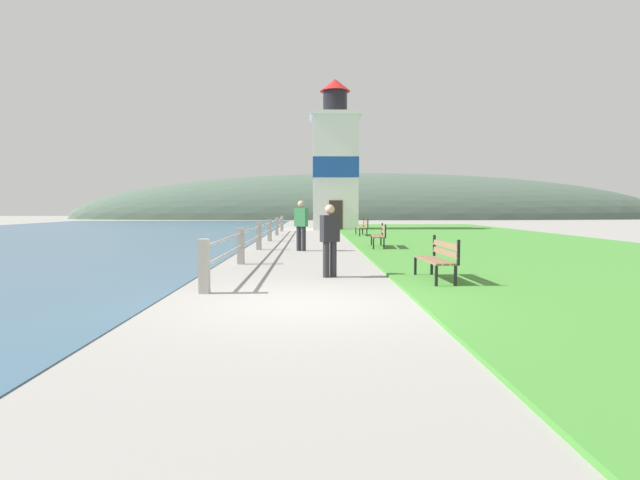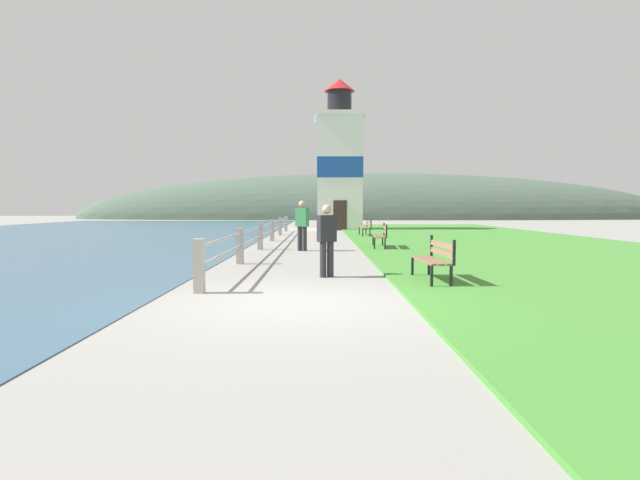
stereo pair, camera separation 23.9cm
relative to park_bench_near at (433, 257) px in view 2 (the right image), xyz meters
name	(u,v)px [view 2 (the right image)]	position (x,y,z in m)	size (l,w,h in m)	color
ground_plane	(293,304)	(-2.77, -2.18, -0.54)	(160.00, 160.00, 0.00)	gray
grass_verge	(486,241)	(5.10, 11.96, -0.51)	(12.00, 42.42, 0.06)	#428433
seawall_railing	(265,231)	(-4.54, 10.34, 0.04)	(0.18, 23.22, 0.99)	#A8A399
park_bench_near	(433,257)	(0.00, 0.00, 0.00)	(0.54, 1.67, 0.94)	brown
park_bench_midway	(380,234)	(-0.07, 8.38, 0.00)	(0.62, 1.90, 0.94)	brown
park_bench_far	(365,226)	(0.10, 16.24, 0.00)	(0.51, 1.86, 0.94)	brown
lighthouse	(338,165)	(-1.02, 24.48, 3.92)	(3.47, 3.47, 10.29)	white
person_strolling	(325,238)	(-2.20, 0.87, 0.34)	(0.45, 0.36, 1.61)	#28282D
person_by_railing	(301,224)	(-2.98, 7.52, 0.43)	(0.50, 0.41, 1.78)	#28282D
distant_hillside	(376,219)	(5.23, 56.10, -0.54)	(80.00, 16.00, 12.00)	#475B4C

